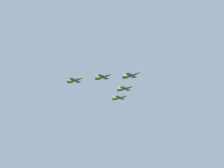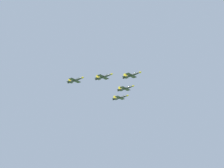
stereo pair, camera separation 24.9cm
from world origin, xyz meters
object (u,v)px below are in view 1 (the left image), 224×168
object	(u,v)px
jet_right_wingman	(104,77)
jet_right_outer	(76,80)
jet_left_wingman	(126,88)
jet_lead	(132,75)
jet_left_outer	(120,97)

from	to	relation	value
jet_right_wingman	jet_right_outer	xyz separation A→B (m)	(6.52, 17.08, -2.57)
jet_left_wingman	jet_right_outer	world-z (taller)	jet_left_wingman
jet_right_wingman	jet_right_outer	distance (m)	18.46
jet_lead	jet_right_outer	world-z (taller)	jet_lead
jet_left_outer	jet_left_wingman	bearing A→B (deg)	-40.99
jet_lead	jet_right_wingman	bearing A→B (deg)	-138.66
jet_left_wingman	jet_left_outer	world-z (taller)	jet_left_wingman
jet_right_outer	jet_left_outer	bearing A→B (deg)	89.10
jet_lead	jet_right_wingman	world-z (taller)	jet_lead
jet_lead	jet_right_outer	distance (m)	36.77
jet_lead	jet_left_wingman	xyz separation A→B (m)	(17.91, -3.68, -1.92)
jet_lead	jet_right_outer	xyz separation A→B (m)	(13.04, 34.16, -3.86)
jet_right_outer	jet_left_wingman	bearing A→B (deg)	67.69
jet_lead	jet_left_outer	distance (m)	36.62
jet_left_wingman	jet_right_wingman	distance (m)	23.69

